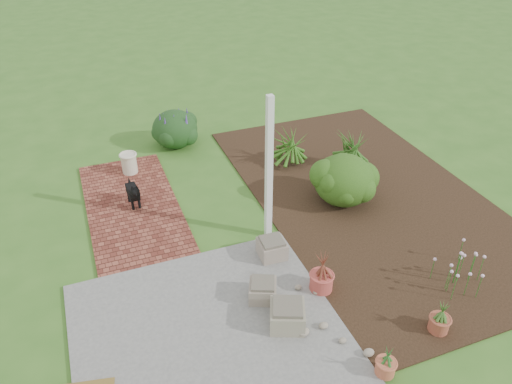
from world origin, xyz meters
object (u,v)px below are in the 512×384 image
object	(u,v)px
stone_trough_near	(287,316)
cream_ceramic_urn	(129,163)
evergreen_shrub	(344,179)
black_dog	(133,192)

from	to	relation	value
stone_trough_near	cream_ceramic_urn	bearing A→B (deg)	105.35
evergreen_shrub	stone_trough_near	bearing A→B (deg)	-132.56
stone_trough_near	evergreen_shrub	distance (m)	3.23
evergreen_shrub	cream_ceramic_urn	bearing A→B (deg)	145.19
black_dog	cream_ceramic_urn	bearing A→B (deg)	80.51
cream_ceramic_urn	black_dog	bearing A→B (deg)	-95.18
stone_trough_near	cream_ceramic_urn	size ratio (longest dim) A/B	1.13
stone_trough_near	evergreen_shrub	xyz separation A→B (m)	(2.17, 2.37, 0.30)
black_dog	evergreen_shrub	xyz separation A→B (m)	(3.60, -1.18, 0.16)
stone_trough_near	evergreen_shrub	bearing A→B (deg)	47.44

